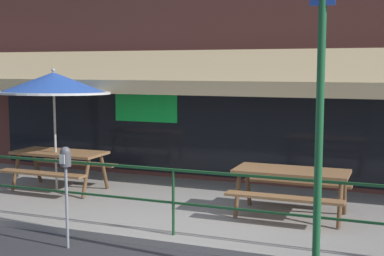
{
  "coord_description": "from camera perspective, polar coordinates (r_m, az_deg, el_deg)",
  "views": [
    {
      "loc": [
        2.98,
        -6.53,
        2.5
      ],
      "look_at": [
        -0.23,
        1.6,
        1.5
      ],
      "focal_mm": 50.0,
      "sensor_mm": 36.0,
      "label": 1
    }
  ],
  "objects": [
    {
      "name": "patio_railing",
      "position": [
        7.64,
        -2.01,
        -6.34
      ],
      "size": [
        13.84,
        0.04,
        0.97
      ],
      "color": "#194723",
      "rests_on": "patio_deck"
    },
    {
      "name": "picnic_table_centre",
      "position": [
        8.75,
        10.54,
        -5.42
      ],
      "size": [
        1.8,
        1.42,
        0.76
      ],
      "color": "brown",
      "rests_on": "patio_deck"
    },
    {
      "name": "picnic_table_left",
      "position": [
        10.73,
        -13.94,
        -3.28
      ],
      "size": [
        1.8,
        1.42,
        0.76
      ],
      "color": "brown",
      "rests_on": "patio_deck"
    },
    {
      "name": "patio_umbrella_left",
      "position": [
        10.49,
        -14.54,
        4.58
      ],
      "size": [
        2.14,
        2.14,
        2.38
      ],
      "color": "#B7B2A8",
      "rests_on": "patio_deck"
    },
    {
      "name": "street_sign_pole",
      "position": [
        6.13,
        13.57,
        5.37
      ],
      "size": [
        0.28,
        0.09,
        4.68
      ],
      "color": "#1E6033",
      "rests_on": "ground"
    },
    {
      "name": "ground_plane",
      "position": [
        7.6,
        -2.91,
        -12.69
      ],
      "size": [
        120.0,
        120.0,
        0.0
      ],
      "primitive_type": "plane",
      "color": "#2D2D30"
    },
    {
      "name": "parking_meter_near",
      "position": [
        7.51,
        -13.33,
        -4.02
      ],
      "size": [
        0.15,
        0.16,
        1.42
      ],
      "color": "gray",
      "rests_on": "ground"
    },
    {
      "name": "patio_deck",
      "position": [
        9.36,
        2.21,
        -8.65
      ],
      "size": [
        15.0,
        4.0,
        0.1
      ],
      "primitive_type": "cube",
      "color": "gray",
      "rests_on": "ground"
    }
  ]
}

